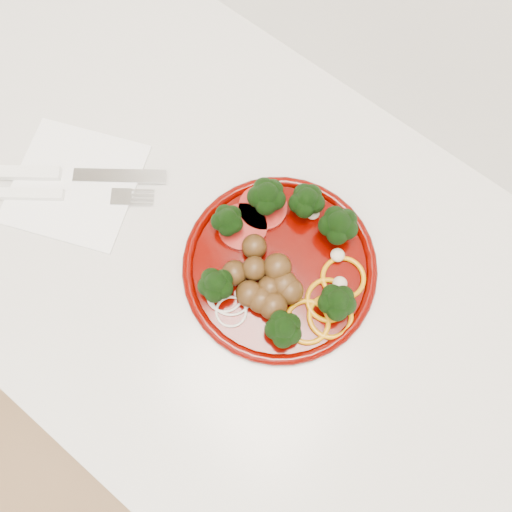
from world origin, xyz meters
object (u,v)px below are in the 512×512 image
Objects in this scene: plate at (279,264)px; napkin at (75,184)px; fork at (49,195)px; knife at (55,174)px.

napkin is at bearing -164.75° from plate.
fork is at bearing -109.23° from napkin.
plate is 0.32m from knife.
napkin is at bearing -22.66° from knife.
fork reaches higher than napkin.
knife is 0.03m from fork.
plate reaches higher than napkin.
napkin is (-0.28, -0.08, -0.02)m from plate.
napkin is at bearing 33.31° from fork.
napkin is 0.93× the size of fork.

